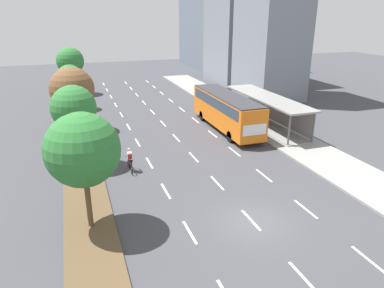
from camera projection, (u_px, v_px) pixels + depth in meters
The scene contains 17 objects.
ground_plane at pixel (253, 223), 18.92m from camera, with size 140.00×140.00×0.00m, color #424247.
median_strip at pixel (77, 129), 34.10m from camera, with size 2.60×52.00×0.12m, color brown.
sidewalk_right at pixel (242, 113), 39.45m from camera, with size 4.50×52.00×0.15m, color gray.
lane_divider_left at pixel (128, 127), 34.84m from camera, with size 0.14×49.32×0.01m.
lane_divider_center at pixel (163, 123), 35.91m from camera, with size 0.14×49.32×0.01m.
lane_divider_right at pixel (195, 120), 36.98m from camera, with size 0.14×49.32×0.01m.
bus_shelter at pixel (269, 108), 34.33m from camera, with size 2.90×12.33×2.86m.
bus at pixel (226, 108), 33.47m from camera, with size 2.54×11.29×3.37m.
cyclist at pixel (130, 161), 24.84m from camera, with size 0.46×1.82×1.71m.
median_tree_nearest at pixel (83, 150), 17.04m from camera, with size 3.68×3.68×6.06m.
median_tree_second at pixel (74, 108), 24.56m from camera, with size 3.15×3.15×5.80m.
median_tree_third at pixel (72, 89), 32.27m from camera, with size 4.03×4.03×5.90m.
median_tree_fourth at pixel (70, 78), 39.96m from camera, with size 2.98×2.98×5.01m.
median_tree_fifth at pixel (70, 61), 47.32m from camera, with size 3.60×3.60×6.18m.
building_near_right at pixel (272, 13), 43.86m from camera, with size 6.31×9.04×21.14m, color gray.
building_mid_right at pixel (244, 24), 54.55m from camera, with size 9.58×9.98×17.98m, color gray.
building_far_right at pixel (215, 10), 70.24m from camera, with size 10.19×15.79×22.22m, color slate.
Camera 1 is at (-8.40, -14.33, 10.52)m, focal length 33.16 mm.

